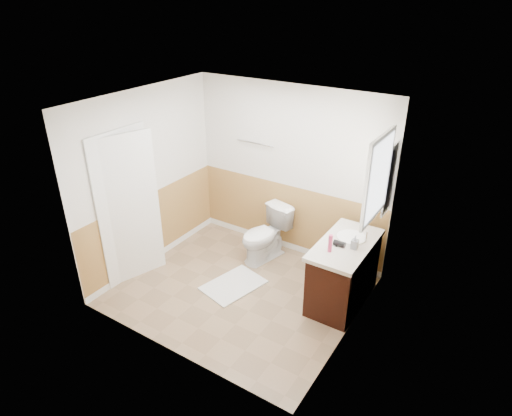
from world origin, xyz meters
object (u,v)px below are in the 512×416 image
Objects in this scene: toilet at (265,235)px; vanity_cabinet at (343,274)px; bath_mat at (233,285)px; lotion_bottle at (330,243)px; soap_dispenser at (355,242)px.

vanity_cabinet reaches higher than toilet.
vanity_cabinet reaches higher than bath_mat.
lotion_bottle is 1.29× the size of soap_dispenser.
vanity_cabinet is at bearing 20.71° from bath_mat.
vanity_cabinet is 0.55m from soap_dispenser.
toilet is 0.99× the size of bath_mat.
vanity_cabinet is at bearing 151.37° from soap_dispenser.
soap_dispenser is at bearing -28.63° from vanity_cabinet.
toilet is at bearing 167.23° from vanity_cabinet.
lotion_bottle is (-0.10, -0.28, 0.56)m from vanity_cabinet.
lotion_bottle reaches higher than bath_mat.
bath_mat is 0.73× the size of vanity_cabinet.
toilet reaches higher than bath_mat.
toilet is 0.72× the size of vanity_cabinet.
soap_dispenser reaches higher than bath_mat.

